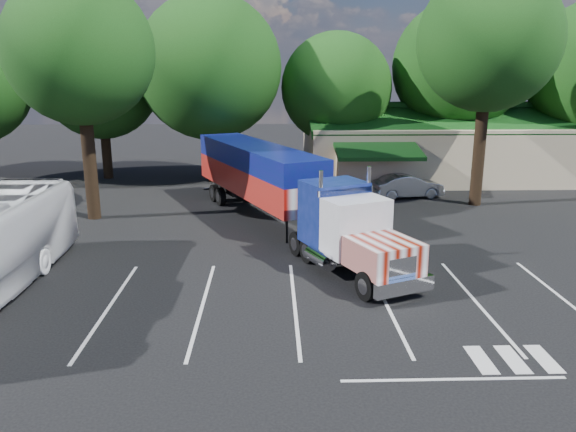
{
  "coord_description": "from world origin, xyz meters",
  "views": [
    {
      "loc": [
        -0.78,
        -24.09,
        7.95
      ],
      "look_at": [
        -0.09,
        -1.48,
        2.0
      ],
      "focal_mm": 35.0,
      "sensor_mm": 36.0,
      "label": 1
    }
  ],
  "objects_px": {
    "woman": "(371,268)",
    "semi_truck": "(276,183)",
    "bicycle": "(327,234)",
    "silver_sedan": "(407,186)"
  },
  "relations": [
    {
      "from": "woman",
      "to": "semi_truck",
      "type": "bearing_deg",
      "value": -4.13
    },
    {
      "from": "woman",
      "to": "bicycle",
      "type": "bearing_deg",
      "value": -15.25
    },
    {
      "from": "woman",
      "to": "bicycle",
      "type": "relative_size",
      "value": 0.93
    },
    {
      "from": "woman",
      "to": "bicycle",
      "type": "xyz_separation_m",
      "value": [
        -1.07,
        5.7,
        -0.37
      ]
    },
    {
      "from": "bicycle",
      "to": "semi_truck",
      "type": "bearing_deg",
      "value": 105.22
    },
    {
      "from": "semi_truck",
      "to": "bicycle",
      "type": "bearing_deg",
      "value": -74.11
    },
    {
      "from": "bicycle",
      "to": "silver_sedan",
      "type": "height_order",
      "value": "silver_sedan"
    },
    {
      "from": "semi_truck",
      "to": "silver_sedan",
      "type": "bearing_deg",
      "value": 14.95
    },
    {
      "from": "woman",
      "to": "silver_sedan",
      "type": "xyz_separation_m",
      "value": [
        4.97,
        15.2,
        -0.09
      ]
    },
    {
      "from": "silver_sedan",
      "to": "semi_truck",
      "type": "bearing_deg",
      "value": 117.08
    }
  ]
}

